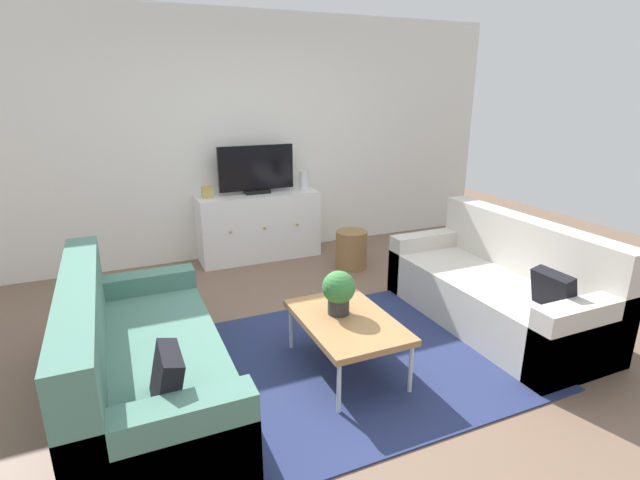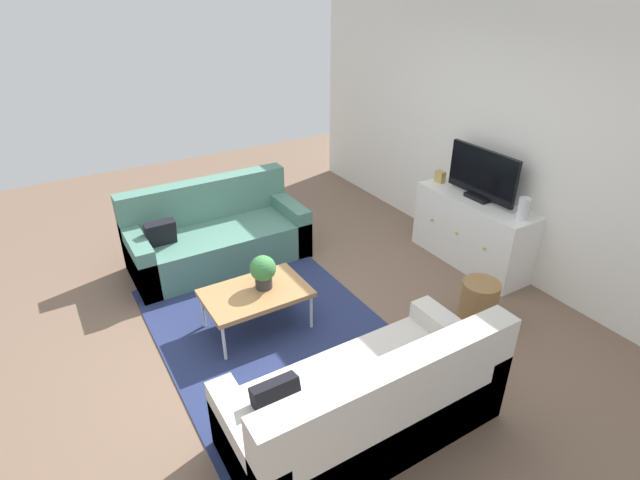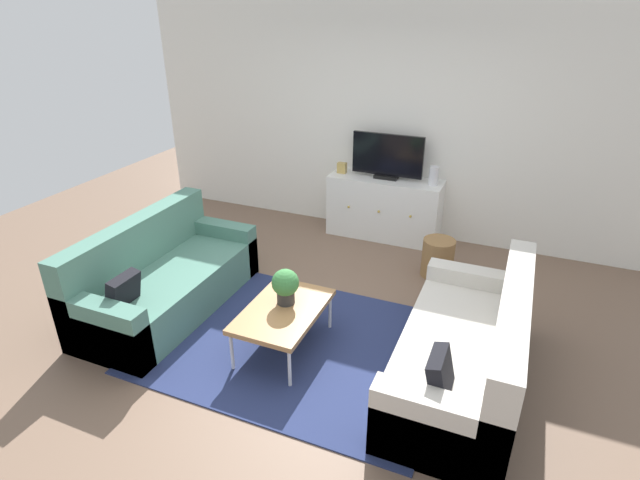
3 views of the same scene
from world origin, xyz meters
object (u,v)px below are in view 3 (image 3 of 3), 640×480
couch_right_side (471,356)px  wicker_basket (438,258)px  potted_plant (285,285)px  coffee_table (283,312)px  couch_left_side (162,280)px  tv_console (384,208)px  mantel_clock (342,168)px  flat_screen_tv (388,157)px  glass_vase (434,176)px

couch_right_side → wicker_basket: size_ratio=4.51×
couch_right_side → potted_plant: bearing=-178.5°
coffee_table → couch_left_side: bearing=174.5°
couch_right_side → potted_plant: couch_right_side is taller
couch_left_side → wicker_basket: bearing=35.2°
coffee_table → tv_console: 2.51m
mantel_clock → couch_left_side: bearing=-111.6°
tv_console → flat_screen_tv: 0.64m
couch_left_side → couch_right_side: (2.88, 0.00, 0.00)m
coffee_table → potted_plant: bearing=100.9°
couch_left_side → wicker_basket: (2.32, 1.64, -0.08)m
couch_left_side → couch_right_side: same height
glass_vase → mantel_clock: 1.13m
tv_console → mantel_clock: size_ratio=10.53×
flat_screen_tv → couch_left_side: bearing=-122.1°
tv_console → mantel_clock: 0.72m
mantel_clock → wicker_basket: 1.68m
couch_left_side → mantel_clock: mantel_clock is taller
potted_plant → flat_screen_tv: 2.48m
flat_screen_tv → glass_vase: flat_screen_tv is taller
couch_left_side → flat_screen_tv: (1.50, 2.39, 0.74)m
potted_plant → wicker_basket: bearing=59.9°
couch_left_side → potted_plant: size_ratio=6.04×
glass_vase → mantel_clock: (-1.13, 0.00, -0.04)m
couch_left_side → couch_right_side: 2.88m
glass_vase → wicker_basket: (0.26, -0.73, -0.66)m
couch_left_side → mantel_clock: size_ratio=14.46×
wicker_basket → mantel_clock: bearing=152.1°
potted_plant → tv_console: tv_console is taller
tv_console → glass_vase: (0.56, 0.00, 0.49)m
potted_plant → glass_vase: size_ratio=1.42×
coffee_table → wicker_basket: 2.02m
tv_console → potted_plant: bearing=-93.6°
couch_right_side → flat_screen_tv: bearing=119.9°
coffee_table → wicker_basket: (0.96, 1.77, -0.16)m
coffee_table → wicker_basket: size_ratio=2.18×
flat_screen_tv → mantel_clock: flat_screen_tv is taller
tv_console → couch_right_side: bearing=-59.9°
flat_screen_tv → glass_vase: (0.56, -0.02, -0.15)m
coffee_table → potted_plant: size_ratio=2.92×
couch_left_side → couch_right_side: bearing=0.0°
mantel_clock → wicker_basket: mantel_clock is taller
potted_plant → wicker_basket: size_ratio=0.75×
glass_vase → mantel_clock: glass_vase is taller
couch_left_side → glass_vase: bearing=49.0°
couch_right_side → potted_plant: size_ratio=6.04×
couch_right_side → tv_console: (-1.38, 2.37, 0.10)m
potted_plant → flat_screen_tv: (0.15, 2.44, 0.45)m
wicker_basket → glass_vase: bearing=109.3°
mantel_clock → flat_screen_tv: bearing=2.0°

